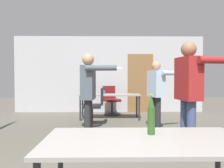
# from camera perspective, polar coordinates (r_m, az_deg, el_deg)

# --- Properties ---
(back_wall) EXTENTS (6.64, 0.12, 2.67)m
(back_wall) POSITION_cam_1_polar(r_m,az_deg,el_deg) (7.74, -0.54, 2.49)
(back_wall) COLOR #BCBCC1
(back_wall) RESTS_ON ground_plane
(conference_table_near) EXTENTS (1.64, 0.80, 0.73)m
(conference_table_near) POSITION_cam_1_polar(r_m,az_deg,el_deg) (1.84, 8.81, -16.11)
(conference_table_near) COLOR gray
(conference_table_near) RESTS_ON ground_plane
(conference_table_far) EXTENTS (1.78, 0.66, 0.73)m
(conference_table_far) POSITION_cam_1_polar(r_m,az_deg,el_deg) (6.43, -0.59, -3.37)
(conference_table_far) COLOR gray
(conference_table_far) RESTS_ON ground_plane
(person_near_casual) EXTENTS (0.86, 0.61, 1.60)m
(person_near_casual) POSITION_cam_1_polar(r_m,az_deg,el_deg) (5.15, 11.54, -1.26)
(person_near_casual) COLOR #28282D
(person_near_casual) RESTS_ON ground_plane
(person_right_polo) EXTENTS (0.89, 0.66, 1.78)m
(person_right_polo) POSITION_cam_1_polar(r_m,az_deg,el_deg) (3.66, 19.51, -0.67)
(person_right_polo) COLOR #3D4C75
(person_right_polo) RESTS_ON ground_plane
(person_far_watching) EXTENTS (0.75, 0.65, 1.67)m
(person_far_watching) POSITION_cam_1_polar(r_m,az_deg,el_deg) (4.13, -6.05, -1.17)
(person_far_watching) COLOR #28282D
(person_far_watching) RESTS_ON ground_plane
(office_chair_far_right) EXTENTS (0.61, 0.65, 0.94)m
(office_chair_far_right) POSITION_cam_1_polar(r_m,az_deg,el_deg) (7.21, -0.25, -4.50)
(office_chair_far_right) COLOR black
(office_chair_far_right) RESTS_ON ground_plane
(office_chair_near_pushed) EXTENTS (0.55, 0.52, 0.95)m
(office_chair_near_pushed) POSITION_cam_1_polar(r_m,az_deg,el_deg) (5.65, -4.50, -6.17)
(office_chair_near_pushed) COLOR black
(office_chair_near_pushed) RESTS_ON ground_plane
(beer_bottle) EXTENTS (0.06, 0.06, 0.35)m
(beer_bottle) POSITION_cam_1_polar(r_m,az_deg,el_deg) (1.93, 10.22, -8.10)
(beer_bottle) COLOR #2D511E
(beer_bottle) RESTS_ON conference_table_near
(drink_cup) EXTENTS (0.07, 0.07, 0.11)m
(drink_cup) POSITION_cam_1_polar(r_m,az_deg,el_deg) (6.53, -2.11, -2.14)
(drink_cup) COLOR #2866A3
(drink_cup) RESTS_ON conference_table_far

